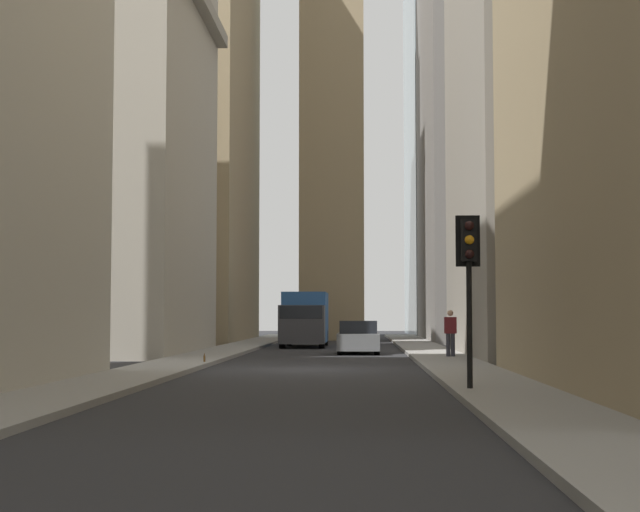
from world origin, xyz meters
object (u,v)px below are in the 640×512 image
object	(u,v)px
hatchback_grey	(358,338)
traffic_light_foreground	(469,261)
discarded_bottle	(204,358)
pedestrian	(450,331)
delivery_truck	(305,319)

from	to	relation	value
hatchback_grey	traffic_light_foreground	xyz separation A→B (m)	(-20.93, -2.38, 2.17)
hatchback_grey	discarded_bottle	bearing A→B (deg)	153.33
traffic_light_foreground	discarded_bottle	size ratio (longest dim) A/B	13.60
traffic_light_foreground	discarded_bottle	world-z (taller)	traffic_light_foreground
traffic_light_foreground	pedestrian	size ratio (longest dim) A/B	2.14
discarded_bottle	delivery_truck	bearing A→B (deg)	-6.96
delivery_truck	pedestrian	xyz separation A→B (m)	(-14.02, -6.22, -0.39)
traffic_light_foreground	discarded_bottle	distance (m)	13.44
hatchback_grey	pedestrian	xyz separation A→B (m)	(-5.73, -3.42, 0.41)
hatchback_grey	pedestrian	distance (m)	6.68
delivery_truck	hatchback_grey	size ratio (longest dim) A/B	1.50
discarded_bottle	hatchback_grey	bearing A→B (deg)	-26.67
pedestrian	discarded_bottle	size ratio (longest dim) A/B	6.34
pedestrian	discarded_bottle	xyz separation A→B (m)	(-4.30, 8.46, -0.82)
pedestrian	traffic_light_foreground	bearing A→B (deg)	176.10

